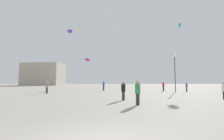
# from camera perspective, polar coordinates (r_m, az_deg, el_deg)

# --- Properties ---
(person_in_purple) EXTENTS (0.35, 0.35, 1.58)m
(person_in_purple) POSITION_cam_1_polar(r_m,az_deg,el_deg) (32.04, 25.03, -5.30)
(person_in_purple) COLOR #2D2D33
(person_in_purple) RESTS_ON ground_plane
(person_in_green) EXTENTS (0.38, 0.38, 1.76)m
(person_in_green) POSITION_cam_1_polar(r_m,az_deg,el_deg) (11.68, 9.12, -7.53)
(person_in_green) COLOR #2D2D33
(person_in_green) RESTS_ON ground_plane
(person_in_white) EXTENTS (0.36, 0.36, 1.66)m
(person_in_white) POSITION_cam_1_polar(r_m,az_deg,el_deg) (18.50, 35.05, -5.78)
(person_in_white) COLOR #2D2D33
(person_in_white) RESTS_ON ground_plane
(person_in_blue) EXTENTS (0.41, 0.41, 1.86)m
(person_in_blue) POSITION_cam_1_polar(r_m,az_deg,el_deg) (30.90, -3.02, -5.46)
(person_in_blue) COLOR #2D2D33
(person_in_blue) RESTS_ON ground_plane
(person_in_red) EXTENTS (0.37, 0.37, 1.72)m
(person_in_red) POSITION_cam_1_polar(r_m,az_deg,el_deg) (31.28, 17.83, -5.40)
(person_in_red) COLOR #2D2D33
(person_in_red) RESTS_ON ground_plane
(person_in_black) EXTENTS (0.37, 0.37, 1.71)m
(person_in_black) POSITION_cam_1_polar(r_m,az_deg,el_deg) (14.52, 4.05, -7.04)
(person_in_black) COLOR #2D2D33
(person_in_black) RESTS_ON ground_plane
(person_in_grey) EXTENTS (0.39, 0.39, 1.79)m
(person_in_grey) POSITION_cam_1_polar(r_m,az_deg,el_deg) (24.98, -22.16, -5.50)
(person_in_grey) COLOR #2D2D33
(person_in_grey) RESTS_ON ground_plane
(kite_cyan_diamond) EXTENTS (2.10, 6.32, 13.53)m
(kite_cyan_diamond) POSITION_cam_1_polar(r_m,az_deg,el_deg) (39.86, 23.00, 14.39)
(kite_cyan_diamond) COLOR #1EB2C6
(kite_magenta_delta) EXTENTS (5.35, 8.86, 6.19)m
(kite_magenta_delta) POSITION_cam_1_polar(r_m,az_deg,el_deg) (39.87, -8.64, 3.53)
(kite_magenta_delta) COLOR #D12899
(kite_violet_diamond) EXTENTS (2.75, 3.75, 9.18)m
(kite_violet_diamond) POSITION_cam_1_polar(r_m,az_deg,el_deg) (28.49, -14.88, 13.00)
(kite_violet_diamond) COLOR purple
(building_left_hall) EXTENTS (20.06, 13.80, 11.32)m
(building_left_hall) POSITION_cam_1_polar(r_m,az_deg,el_deg) (91.26, -23.13, -1.47)
(building_left_hall) COLOR #B2A893
(building_left_hall) RESTS_ON ground_plane
(lamppost_east) EXTENTS (0.36, 0.36, 6.16)m
(lamppost_east) POSITION_cam_1_polar(r_m,az_deg,el_deg) (28.49, 21.48, 0.76)
(lamppost_east) COLOR #2D2D30
(lamppost_east) RESTS_ON ground_plane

